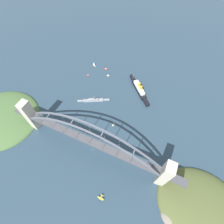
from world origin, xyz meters
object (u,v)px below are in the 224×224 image
object	(u,v)px
seaplane_taxiing_near_bridge	(101,198)
small_boat_0	(113,124)
small_boat_2	(88,75)
channel_marker_buoy	(100,139)
ocean_liner	(139,89)
harbor_arch_bridge	(90,141)
naval_cruiser	(94,100)
small_boat_1	(108,75)
small_boat_3	(94,64)
small_boat_4	(106,69)

from	to	relation	value
seaplane_taxiing_near_bridge	small_boat_0	xyz separation A→B (m)	(-33.31, 116.27, 1.46)
seaplane_taxiing_near_bridge	small_boat_2	size ratio (longest dim) A/B	1.39
channel_marker_buoy	ocean_liner	bearing A→B (deg)	79.76
harbor_arch_bridge	channel_marker_buoy	world-z (taller)	harbor_arch_bridge
small_boat_0	naval_cruiser	bearing A→B (deg)	149.06
harbor_arch_bridge	small_boat_2	size ratio (longest dim) A/B	42.87
seaplane_taxiing_near_bridge	small_boat_0	distance (m)	120.95
small_boat_1	naval_cruiser	bearing A→B (deg)	-86.99
channel_marker_buoy	small_boat_3	bearing A→B (deg)	121.00
small_boat_0	channel_marker_buoy	bearing A→B (deg)	-105.97
naval_cruiser	small_boat_1	size ratio (longest dim) A/B	8.74
ocean_liner	small_boat_1	world-z (taller)	ocean_liner
seaplane_taxiing_near_bridge	small_boat_1	size ratio (longest dim) A/B	1.39
naval_cruiser	small_boat_2	xyz separation A→B (m)	(-46.52, 59.75, -1.77)
naval_cruiser	small_boat_3	bearing A→B (deg)	117.71
naval_cruiser	seaplane_taxiing_near_bridge	bearing A→B (deg)	-58.56
harbor_arch_bridge	small_boat_2	bearing A→B (deg)	121.55
small_boat_1	channel_marker_buoy	bearing A→B (deg)	-70.06
harbor_arch_bridge	small_boat_4	size ratio (longest dim) A/B	24.36
ocean_liner	naval_cruiser	bearing A→B (deg)	-139.04
ocean_liner	small_boat_2	size ratio (longest dim) A/B	10.46
naval_cruiser	channel_marker_buoy	world-z (taller)	naval_cruiser
small_boat_3	small_boat_4	world-z (taller)	small_boat_3
harbor_arch_bridge	seaplane_taxiing_near_bridge	xyz separation A→B (m)	(45.52, -58.76, -33.57)
ocean_liner	seaplane_taxiing_near_bridge	world-z (taller)	ocean_liner
harbor_arch_bridge	small_boat_4	bearing A→B (deg)	109.38
naval_cruiser	small_boat_3	world-z (taller)	naval_cruiser
small_boat_0	small_boat_1	world-z (taller)	small_boat_0
harbor_arch_bridge	small_boat_4	distance (m)	202.91
ocean_liner	small_boat_3	bearing A→B (deg)	165.63
small_boat_3	ocean_liner	bearing A→B (deg)	-14.37
small_boat_2	small_boat_3	size ratio (longest dim) A/B	0.62
seaplane_taxiing_near_bridge	small_boat_3	distance (m)	286.64
small_boat_2	small_boat_4	distance (m)	45.01
seaplane_taxiing_near_bridge	small_boat_4	size ratio (longest dim) A/B	0.79
naval_cruiser	small_boat_2	size ratio (longest dim) A/B	8.77
small_boat_3	harbor_arch_bridge	bearing A→B (deg)	-62.66
small_boat_0	small_boat_3	bearing A→B (deg)	129.86
small_boat_2	small_boat_3	xyz separation A→B (m)	(-3.97, 36.40, 4.21)
harbor_arch_bridge	ocean_liner	world-z (taller)	harbor_arch_bridge
ocean_liner	small_boat_4	bearing A→B (deg)	161.53
small_boat_3	channel_marker_buoy	size ratio (longest dim) A/B	3.93
ocean_liner	naval_cruiser	world-z (taller)	ocean_liner
seaplane_taxiing_near_bridge	small_boat_1	xyz separation A→B (m)	(-97.01, 229.61, 0.87)
small_boat_0	small_boat_1	distance (m)	130.02
ocean_liner	small_boat_4	world-z (taller)	ocean_liner
small_boat_3	naval_cruiser	bearing A→B (deg)	-62.29
harbor_arch_bridge	channel_marker_buoy	size ratio (longest dim) A/B	104.80
small_boat_1	small_boat_4	bearing A→B (deg)	129.99
seaplane_taxiing_near_bridge	naval_cruiser	bearing A→B (deg)	121.44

